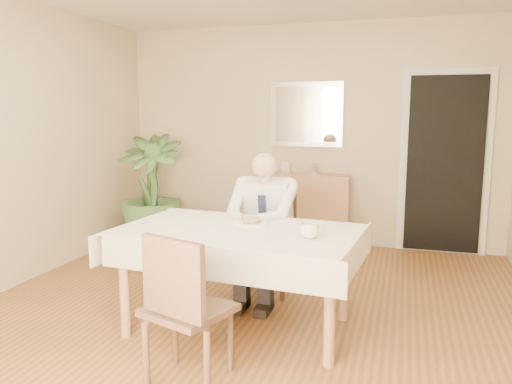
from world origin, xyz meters
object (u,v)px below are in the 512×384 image
(potted_palm, at_px, (151,191))
(seated_man, at_px, (261,220))
(dining_table, at_px, (238,240))
(chair_near, at_px, (183,303))
(coffee_mug, at_px, (310,231))
(sideboard, at_px, (302,210))
(chair_far, at_px, (270,234))

(potted_palm, bearing_deg, seated_man, -36.80)
(dining_table, xyz_separation_m, chair_near, (-0.04, -0.86, -0.15))
(dining_table, height_order, seated_man, seated_man)
(coffee_mug, relative_size, sideboard, 0.12)
(chair_near, height_order, potted_palm, potted_palm)
(chair_far, height_order, sideboard, chair_far)
(seated_man, xyz_separation_m, sideboard, (-0.02, 1.83, -0.26))
(seated_man, bearing_deg, chair_far, 90.00)
(sideboard, bearing_deg, seated_man, -95.25)
(chair_far, relative_size, sideboard, 0.84)
(chair_far, distance_m, chair_near, 1.74)
(chair_far, bearing_deg, dining_table, -93.64)
(sideboard, bearing_deg, coffee_mug, -83.46)
(dining_table, relative_size, sideboard, 1.69)
(chair_far, xyz_separation_m, sideboard, (-0.02, 1.55, -0.07))
(coffee_mug, relative_size, potted_palm, 0.10)
(dining_table, height_order, sideboard, sideboard)
(chair_far, xyz_separation_m, coffee_mug, (0.54, -1.00, 0.30))
(chair_near, distance_m, coffee_mug, 0.99)
(dining_table, relative_size, potted_palm, 1.36)
(dining_table, bearing_deg, chair_near, -87.42)
(potted_palm, bearing_deg, chair_near, -58.51)
(dining_table, distance_m, coffee_mug, 0.57)
(sideboard, distance_m, potted_palm, 1.80)
(potted_palm, bearing_deg, dining_table, -47.54)
(coffee_mug, height_order, potted_palm, potted_palm)
(chair_far, relative_size, chair_near, 0.97)
(dining_table, distance_m, seated_man, 0.59)
(coffee_mug, bearing_deg, dining_table, 167.68)
(seated_man, relative_size, potted_palm, 0.94)
(chair_near, height_order, coffee_mug, chair_near)
(chair_far, height_order, seated_man, seated_man)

